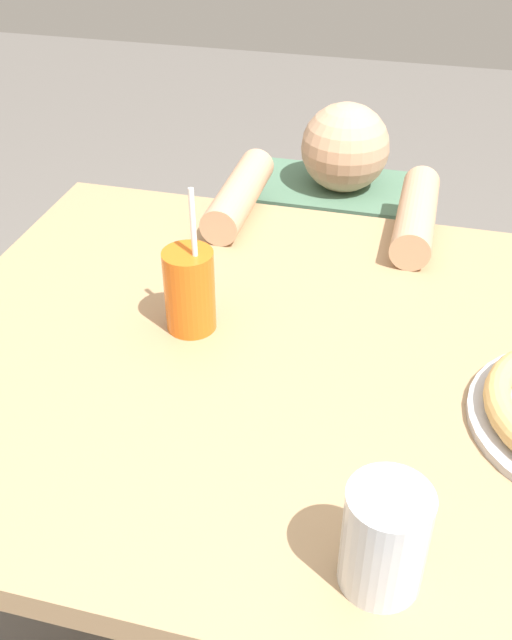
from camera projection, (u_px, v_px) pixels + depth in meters
dining_table at (299, 415)px, 1.12m from camera, size 1.13×0.90×0.75m
drink_cup_colored at (190, 290)px, 1.07m from camera, size 0.08×0.08×0.23m
water_cup_clear at (384, 538)px, 0.72m from camera, size 0.09×0.09×0.13m
diner_seated at (333, 304)px, 1.76m from camera, size 0.40×0.52×0.90m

